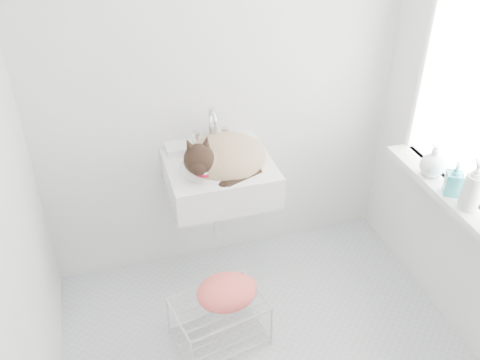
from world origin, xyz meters
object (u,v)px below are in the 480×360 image
object	(u,v)px
cat	(222,158)
wire_rack	(219,320)
bottle_a	(467,208)
sink	(220,163)
bottle_b	(450,193)
bottle_c	(430,175)

from	to	relation	value
cat	wire_rack	size ratio (longest dim) A/B	1.08
cat	wire_rack	distance (m)	0.90
cat	bottle_a	world-z (taller)	cat
cat	bottle_a	distance (m)	1.30
sink	bottle_b	size ratio (longest dim) A/B	3.31
bottle_a	bottle_b	bearing A→B (deg)	90.00
wire_rack	bottle_a	world-z (taller)	bottle_a
sink	bottle_c	size ratio (longest dim) A/B	3.41
bottle_a	bottle_c	distance (m)	0.32
sink	wire_rack	size ratio (longest dim) A/B	1.26
wire_rack	bottle_b	world-z (taller)	bottle_b
cat	bottle_c	bearing A→B (deg)	-28.53
bottle_a	sink	bearing A→B (deg)	144.78
sink	wire_rack	distance (m)	0.88
cat	sink	bearing A→B (deg)	114.04
sink	bottle_a	xyz separation A→B (m)	(1.08, -0.76, 0.00)
wire_rack	bottle_c	size ratio (longest dim) A/B	2.71
sink	bottle_b	bearing A→B (deg)	-30.21
bottle_b	bottle_c	distance (m)	0.19
bottle_a	bottle_b	xyz separation A→B (m)	(0.00, 0.13, 0.00)
cat	bottle_b	world-z (taller)	cat
sink	cat	size ratio (longest dim) A/B	1.17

